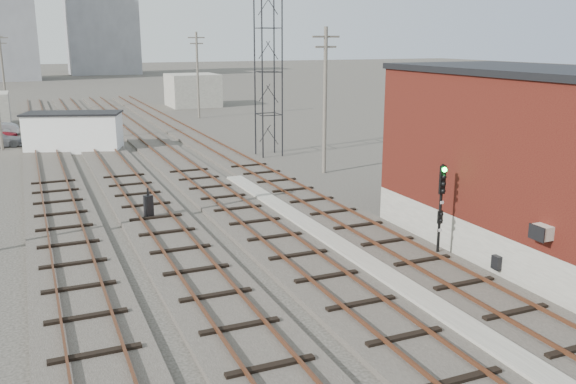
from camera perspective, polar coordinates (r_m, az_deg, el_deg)
ground at (r=67.24m, az=-14.15°, el=6.65°), size 320.00×320.00×0.00m
track_right at (r=47.46m, az=-6.96°, el=4.13°), size 3.20×90.00×0.39m
track_mid_right at (r=46.52m, az=-11.69°, el=3.73°), size 3.20×90.00×0.39m
track_mid_left at (r=45.91m, az=-16.59°, el=3.30°), size 3.20×90.00×0.39m
track_left at (r=45.64m, az=-21.57°, el=2.83°), size 3.20×90.00×0.39m
platform_curb at (r=24.17m, az=5.50°, el=-5.61°), size 0.90×28.00×0.26m
brick_building at (r=25.84m, az=21.66°, el=2.78°), size 6.54×12.20×7.22m
lattice_tower at (r=43.94m, az=-1.87°, el=13.12°), size 1.60×1.60×15.00m
utility_pole_left_c at (r=75.99m, az=-25.13°, el=10.21°), size 1.80×0.24×9.00m
utility_pole_right_a at (r=38.10m, az=3.48°, el=8.88°), size 1.80×0.24×9.00m
utility_pole_right_b at (r=66.22m, az=-8.46°, el=10.98°), size 1.80×0.24×9.00m
apartment_right at (r=157.06m, az=-17.09°, el=15.27°), size 16.00×12.00×26.00m
shed_right at (r=78.62m, az=-8.90°, el=9.40°), size 6.00×6.00×4.00m
signal_mast at (r=24.03m, az=14.12°, el=-1.16°), size 0.40×0.40×3.68m
switch_stand at (r=29.02m, az=-12.91°, el=-1.36°), size 0.44×0.44×1.47m
site_trailer at (r=48.81m, az=-19.41°, el=5.35°), size 7.61×5.10×2.95m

